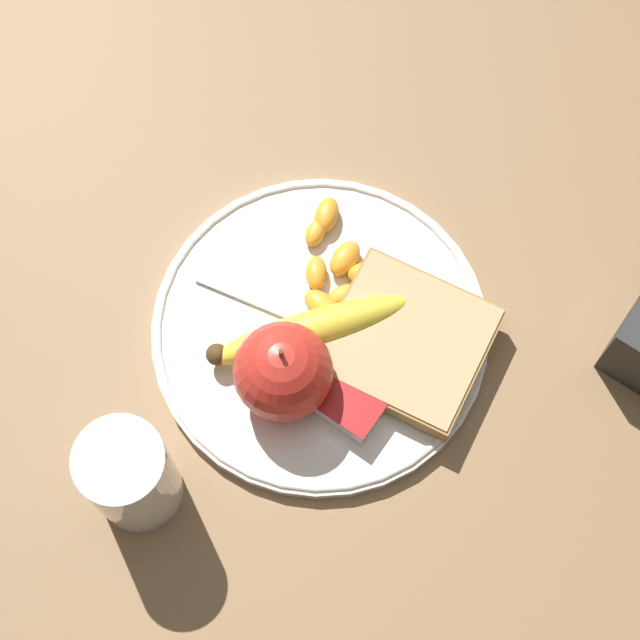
{
  "coord_description": "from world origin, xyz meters",
  "views": [
    {
      "loc": [
        0.17,
        -0.25,
        0.83
      ],
      "look_at": [
        0.0,
        0.0,
        0.03
      ],
      "focal_mm": 60.0,
      "sensor_mm": 36.0,
      "label": 1
    }
  ],
  "objects_px": {
    "juice_glass": "(131,477)",
    "apple": "(283,371)",
    "banana": "(307,328)",
    "jam_packet": "(351,408)",
    "bread_slice": "(407,342)",
    "plate": "(320,330)",
    "fork": "(320,325)"
  },
  "relations": [
    {
      "from": "juice_glass",
      "to": "apple",
      "type": "distance_m",
      "value": 0.14
    },
    {
      "from": "apple",
      "to": "plate",
      "type": "bearing_deg",
      "value": 95.33
    },
    {
      "from": "plate",
      "to": "juice_glass",
      "type": "distance_m",
      "value": 0.2
    },
    {
      "from": "plate",
      "to": "jam_packet",
      "type": "distance_m",
      "value": 0.08
    },
    {
      "from": "banana",
      "to": "bread_slice",
      "type": "distance_m",
      "value": 0.08
    },
    {
      "from": "juice_glass",
      "to": "fork",
      "type": "height_order",
      "value": "juice_glass"
    },
    {
      "from": "juice_glass",
      "to": "fork",
      "type": "xyz_separation_m",
      "value": [
        0.04,
        0.19,
        -0.04
      ]
    },
    {
      "from": "apple",
      "to": "bread_slice",
      "type": "height_order",
      "value": "apple"
    },
    {
      "from": "bread_slice",
      "to": "jam_packet",
      "type": "distance_m",
      "value": 0.07
    },
    {
      "from": "fork",
      "to": "juice_glass",
      "type": "bearing_deg",
      "value": -112.54
    },
    {
      "from": "bread_slice",
      "to": "plate",
      "type": "bearing_deg",
      "value": -157.48
    },
    {
      "from": "juice_glass",
      "to": "fork",
      "type": "bearing_deg",
      "value": 78.96
    },
    {
      "from": "banana",
      "to": "fork",
      "type": "distance_m",
      "value": 0.02
    },
    {
      "from": "plate",
      "to": "apple",
      "type": "xyz_separation_m",
      "value": [
        0.01,
        -0.06,
        0.04
      ]
    },
    {
      "from": "banana",
      "to": "bread_slice",
      "type": "relative_size",
      "value": 1.1
    },
    {
      "from": "plate",
      "to": "banana",
      "type": "xyz_separation_m",
      "value": [
        -0.01,
        -0.01,
        0.02
      ]
    },
    {
      "from": "apple",
      "to": "jam_packet",
      "type": "bearing_deg",
      "value": 13.99
    },
    {
      "from": "plate",
      "to": "apple",
      "type": "relative_size",
      "value": 3.18
    },
    {
      "from": "apple",
      "to": "jam_packet",
      "type": "height_order",
      "value": "apple"
    },
    {
      "from": "apple",
      "to": "jam_packet",
      "type": "distance_m",
      "value": 0.06
    },
    {
      "from": "plate",
      "to": "jam_packet",
      "type": "relative_size",
      "value": 5.93
    },
    {
      "from": "juice_glass",
      "to": "apple",
      "type": "xyz_separation_m",
      "value": [
        0.04,
        0.13,
        0.0
      ]
    },
    {
      "from": "plate",
      "to": "banana",
      "type": "relative_size",
      "value": 1.82
    },
    {
      "from": "jam_packet",
      "to": "juice_glass",
      "type": "bearing_deg",
      "value": -124.37
    },
    {
      "from": "banana",
      "to": "fork",
      "type": "relative_size",
      "value": 0.82
    },
    {
      "from": "banana",
      "to": "jam_packet",
      "type": "xyz_separation_m",
      "value": [
        0.07,
        -0.03,
        -0.01
      ]
    },
    {
      "from": "apple",
      "to": "bread_slice",
      "type": "xyz_separation_m",
      "value": [
        0.06,
        0.08,
        -0.03
      ]
    },
    {
      "from": "banana",
      "to": "apple",
      "type": "bearing_deg",
      "value": -76.99
    },
    {
      "from": "plate",
      "to": "banana",
      "type": "height_order",
      "value": "banana"
    },
    {
      "from": "juice_glass",
      "to": "apple",
      "type": "height_order",
      "value": "juice_glass"
    },
    {
      "from": "juice_glass",
      "to": "banana",
      "type": "xyz_separation_m",
      "value": [
        0.03,
        0.18,
        -0.02
      ]
    },
    {
      "from": "fork",
      "to": "bread_slice",
      "type": "bearing_deg",
      "value": 9.26
    }
  ]
}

